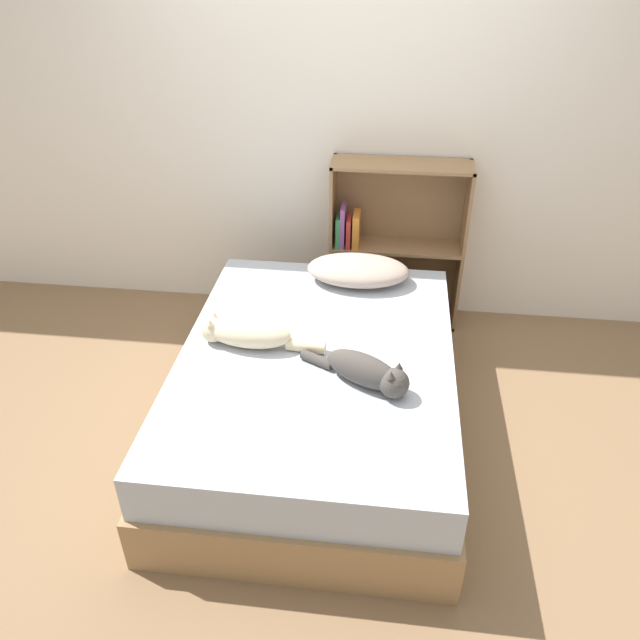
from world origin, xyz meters
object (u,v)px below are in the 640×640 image
(cat_dark, at_px, (369,372))
(pillow, at_px, (358,270))
(bed, at_px, (317,394))
(cat_light, at_px, (246,333))
(bookshelf, at_px, (392,241))

(cat_dark, bearing_deg, pillow, 124.03)
(bed, distance_m, cat_light, 0.48)
(pillow, bearing_deg, bookshelf, 68.34)
(cat_light, xyz_separation_m, cat_dark, (0.62, -0.25, 0.00))
(pillow, height_order, bookshelf, bookshelf)
(bed, distance_m, pillow, 0.81)
(bed, height_order, pillow, pillow)
(bed, relative_size, cat_dark, 3.59)
(cat_light, bearing_deg, bed, 179.53)
(bed, xyz_separation_m, bookshelf, (0.34, 1.20, 0.30))
(pillow, height_order, cat_dark, cat_dark)
(pillow, xyz_separation_m, cat_dark, (0.12, -0.95, 0.00))
(cat_light, relative_size, cat_dark, 1.21)
(bed, bearing_deg, cat_dark, -39.20)
(pillow, relative_size, bookshelf, 0.54)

